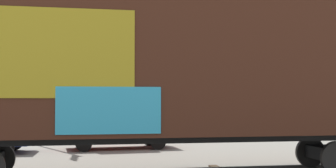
% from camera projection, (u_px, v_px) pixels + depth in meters
% --- Properties ---
extents(freight_car, '(15.97, 3.61, 5.15)m').
position_uv_depth(freight_car, '(168.00, 67.00, 11.97)').
color(freight_car, '#472316').
rests_on(freight_car, ground_plane).
extents(flagpole, '(0.22, 1.52, 9.03)m').
position_uv_depth(flagpole, '(27.00, 25.00, 21.08)').
color(flagpole, silver).
rests_on(flagpole, ground_plane).
extents(hillside, '(145.72, 39.30, 12.89)m').
position_uv_depth(hillside, '(77.00, 90.00, 87.89)').
color(hillside, slate).
rests_on(hillside, ground_plane).
extents(parked_car_red, '(4.51, 2.07, 1.68)m').
position_uv_depth(parked_car_red, '(117.00, 128.00, 18.57)').
color(parked_car_red, '#B21E1E').
rests_on(parked_car_red, ground_plane).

